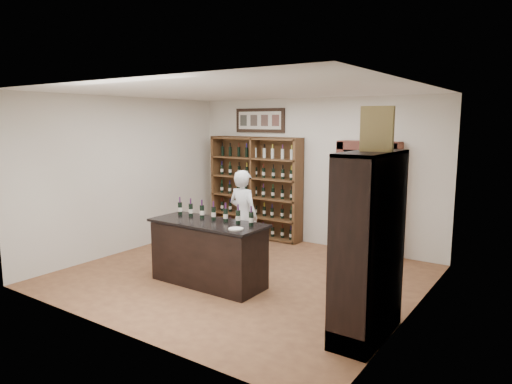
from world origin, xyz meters
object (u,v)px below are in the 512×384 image
wine_shelf (256,187)px  shopkeeper (243,216)px  counter_bottle_0 (180,208)px  wine_crate (377,129)px  side_cabinet (370,276)px  tasting_counter (208,253)px

wine_shelf → shopkeeper: 1.93m
counter_bottle_0 → wine_crate: size_ratio=0.60×
side_cabinet → wine_crate: bearing=93.2°
tasting_counter → side_cabinet: (2.72, -0.30, 0.26)m
counter_bottle_0 → side_cabinet: 3.49m
tasting_counter → shopkeeper: size_ratio=1.12×
wine_shelf → shopkeeper: size_ratio=1.31×
wine_shelf → wine_crate: wine_crate is taller
counter_bottle_0 → side_cabinet: (3.44, -0.44, -0.35)m
counter_bottle_0 → wine_crate: (3.44, -0.40, 1.34)m
tasting_counter → counter_bottle_0: bearing=168.9°
wine_crate → counter_bottle_0: bearing=162.8°
counter_bottle_0 → wine_shelf: bearing=97.7°
wine_shelf → counter_bottle_0: wine_shelf is taller
shopkeeper → wine_crate: 3.67m
tasting_counter → side_cabinet: bearing=-6.3°
counter_bottle_0 → shopkeeper: size_ratio=0.18×
side_cabinet → counter_bottle_0: bearing=172.7°
shopkeeper → counter_bottle_0: bearing=70.9°
side_cabinet → wine_crate: 1.70m
counter_bottle_0 → side_cabinet: size_ratio=0.14×
side_cabinet → tasting_counter: bearing=173.7°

